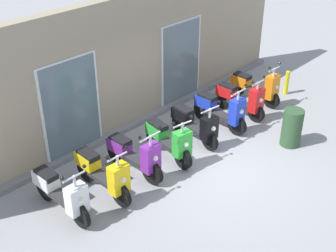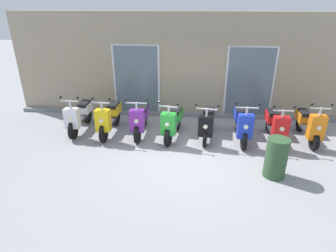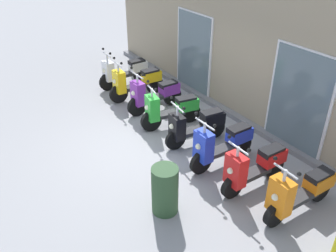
# 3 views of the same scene
# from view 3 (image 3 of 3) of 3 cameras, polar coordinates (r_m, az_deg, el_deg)

# --- Properties ---
(ground_plane) EXTENTS (40.00, 40.00, 0.00)m
(ground_plane) POSITION_cam_3_polar(r_m,az_deg,el_deg) (8.20, -2.82, -3.18)
(ground_plane) COLOR #939399
(storefront_facade) EXTENTS (11.60, 0.50, 3.26)m
(storefront_facade) POSITION_cam_3_polar(r_m,az_deg,el_deg) (9.03, 12.07, 10.69)
(storefront_facade) COLOR gray
(storefront_facade) RESTS_ON ground_plane
(scooter_white) EXTENTS (0.54, 1.66, 1.23)m
(scooter_white) POSITION_cam_3_polar(r_m,az_deg,el_deg) (10.95, -6.94, 8.63)
(scooter_white) COLOR black
(scooter_white) RESTS_ON ground_plane
(scooter_yellow) EXTENTS (0.52, 1.67, 1.25)m
(scooter_yellow) POSITION_cam_3_polar(r_m,az_deg,el_deg) (10.15, -5.07, 6.97)
(scooter_yellow) COLOR black
(scooter_yellow) RESTS_ON ground_plane
(scooter_purple) EXTENTS (0.62, 1.62, 1.25)m
(scooter_purple) POSITION_cam_3_polar(r_m,az_deg,el_deg) (9.47, -2.18, 5.06)
(scooter_purple) COLOR black
(scooter_purple) RESTS_ON ground_plane
(scooter_green) EXTENTS (0.62, 1.56, 1.22)m
(scooter_green) POSITION_cam_3_polar(r_m,az_deg,el_deg) (8.72, 0.38, 2.64)
(scooter_green) COLOR black
(scooter_green) RESTS_ON ground_plane
(scooter_black) EXTENTS (0.61, 1.53, 1.18)m
(scooter_black) POSITION_cam_3_polar(r_m,az_deg,el_deg) (8.07, 4.41, 0.15)
(scooter_black) COLOR black
(scooter_black) RESTS_ON ground_plane
(scooter_blue) EXTENTS (0.63, 1.61, 1.27)m
(scooter_blue) POSITION_cam_3_polar(r_m,az_deg,el_deg) (7.43, 8.46, -2.84)
(scooter_blue) COLOR black
(scooter_blue) RESTS_ON ground_plane
(scooter_red) EXTENTS (0.56, 1.53, 1.21)m
(scooter_red) POSITION_cam_3_polar(r_m,az_deg,el_deg) (6.96, 13.41, -6.32)
(scooter_red) COLOR black
(scooter_red) RESTS_ON ground_plane
(scooter_orange) EXTENTS (0.54, 1.61, 1.26)m
(scooter_orange) POSITION_cam_3_polar(r_m,az_deg,el_deg) (6.64, 20.06, -9.78)
(scooter_orange) COLOR black
(scooter_orange) RESTS_ON ground_plane
(trash_bin) EXTENTS (0.47, 0.47, 0.91)m
(trash_bin) POSITION_cam_3_polar(r_m,az_deg,el_deg) (6.30, -0.49, -10.07)
(trash_bin) COLOR #2D4C2D
(trash_bin) RESTS_ON ground_plane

